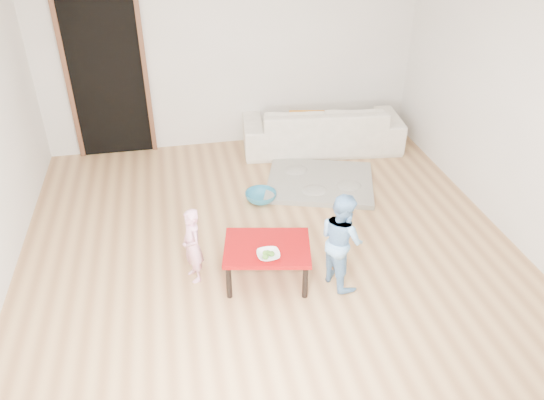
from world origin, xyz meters
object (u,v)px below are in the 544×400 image
object	(u,v)px
child_pink	(192,246)
bowl	(268,255)
child_blue	(341,240)
sofa	(322,127)
basin	(261,197)
red_table	(267,263)

from	to	relation	value
child_pink	bowl	bearing A→B (deg)	45.07
child_blue	bowl	bearing A→B (deg)	73.32
sofa	basin	world-z (taller)	sofa
basin	red_table	bearing A→B (deg)	-97.94
bowl	child_blue	world-z (taller)	child_blue
bowl	child_blue	size ratio (longest dim) A/B	0.22
sofa	child_blue	xyz separation A→B (m)	(-0.61, -2.76, 0.16)
child_pink	child_blue	world-z (taller)	child_blue
sofa	child_pink	xyz separation A→B (m)	(-1.93, -2.45, 0.06)
child_blue	child_pink	bearing A→B (deg)	58.57
sofa	bowl	size ratio (longest dim) A/B	10.50
sofa	red_table	size ratio (longest dim) A/B	2.73
red_table	bowl	xyz separation A→B (m)	(-0.02, -0.17, 0.22)
sofa	child_blue	bearing A→B (deg)	83.56
red_table	child_blue	world-z (taller)	child_blue
sofa	basin	size ratio (longest dim) A/B	5.88
bowl	basin	xyz separation A→B (m)	(0.21, 1.55, -0.36)
child_blue	basin	world-z (taller)	child_blue
child_pink	child_blue	distance (m)	1.36
sofa	bowl	bearing A→B (deg)	71.23
red_table	basin	distance (m)	1.41
sofa	child_pink	bearing A→B (deg)	57.82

